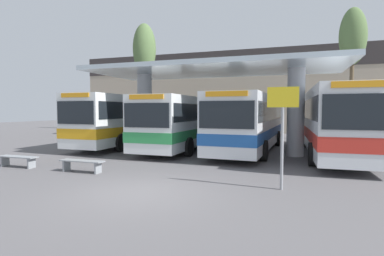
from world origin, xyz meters
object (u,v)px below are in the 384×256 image
object	(u,v)px
info_sign_platform	(283,117)
transit_bus_center_bay	(189,120)
transit_bus_left_bay	(134,118)
transit_bus_right_bay	(251,120)
waiting_bench_mid_platform	(82,163)
poplar_tree_behind_left	(144,52)
parked_car_street	(233,124)
transit_bus_far_right_bay	(332,120)
poplar_tree_behind_right	(353,38)
waiting_bench_near_pillar	(18,159)

from	to	relation	value
info_sign_platform	transit_bus_center_bay	bearing A→B (deg)	124.26
transit_bus_left_bay	transit_bus_right_bay	xyz separation A→B (m)	(8.13, -0.72, -0.06)
info_sign_platform	transit_bus_left_bay	bearing A→B (deg)	137.88
info_sign_platform	waiting_bench_mid_platform	bearing A→B (deg)	178.49
transit_bus_center_bay	poplar_tree_behind_left	size ratio (longest dim) A/B	1.15
info_sign_platform	parked_car_street	size ratio (longest dim) A/B	0.66
transit_bus_left_bay	transit_bus_far_right_bay	xyz separation A→B (m)	(12.43, -1.06, 0.05)
transit_bus_far_right_bay	poplar_tree_behind_right	distance (m)	10.83
poplar_tree_behind_right	transit_bus_center_bay	bearing A→B (deg)	-142.54
transit_bus_center_bay	poplar_tree_behind_left	xyz separation A→B (m)	(-6.24, 5.97, 5.76)
transit_bus_far_right_bay	waiting_bench_mid_platform	world-z (taller)	transit_bus_far_right_bay
transit_bus_center_bay	transit_bus_far_right_bay	distance (m)	8.24
parked_car_street	waiting_bench_near_pillar	bearing A→B (deg)	-109.41
transit_bus_center_bay	waiting_bench_mid_platform	xyz separation A→B (m)	(-1.39, -8.57, -1.41)
transit_bus_center_bay	waiting_bench_mid_platform	world-z (taller)	transit_bus_center_bay
transit_bus_far_right_bay	poplar_tree_behind_right	xyz separation A→B (m)	(2.33, 8.69, 6.02)
transit_bus_right_bay	waiting_bench_near_pillar	bearing A→B (deg)	47.01
transit_bus_left_bay	parked_car_street	distance (m)	11.95
transit_bus_center_bay	parked_car_street	xyz separation A→B (m)	(0.68, 11.32, -0.75)
transit_bus_right_bay	transit_bus_far_right_bay	world-z (taller)	transit_bus_far_right_bay
parked_car_street	transit_bus_right_bay	bearing A→B (deg)	-78.92
waiting_bench_mid_platform	poplar_tree_behind_left	world-z (taller)	poplar_tree_behind_left
poplar_tree_behind_right	transit_bus_left_bay	bearing A→B (deg)	-152.67
transit_bus_left_bay	parked_car_street	xyz separation A→B (m)	(4.90, 10.87, -0.84)
waiting_bench_near_pillar	poplar_tree_behind_left	xyz separation A→B (m)	(-1.63, 14.54, 7.17)
transit_bus_right_bay	poplar_tree_behind_left	world-z (taller)	poplar_tree_behind_left
poplar_tree_behind_left	transit_bus_right_bay	bearing A→B (deg)	-31.58
transit_bus_far_right_bay	poplar_tree_behind_left	world-z (taller)	poplar_tree_behind_left
waiting_bench_mid_platform	transit_bus_right_bay	bearing A→B (deg)	57.40
transit_bus_center_bay	info_sign_platform	xyz separation A→B (m)	(5.97, -8.76, 0.43)
transit_bus_right_bay	poplar_tree_behind_left	distance (m)	13.22
waiting_bench_mid_platform	poplar_tree_behind_right	xyz separation A→B (m)	(11.94, 16.65, 7.56)
transit_bus_far_right_bay	waiting_bench_mid_platform	distance (m)	12.57
info_sign_platform	poplar_tree_behind_left	world-z (taller)	poplar_tree_behind_left
waiting_bench_near_pillar	waiting_bench_mid_platform	distance (m)	3.22
transit_bus_far_right_bay	waiting_bench_near_pillar	size ratio (longest dim) A/B	6.74
transit_bus_right_bay	transit_bus_center_bay	bearing A→B (deg)	-1.16
waiting_bench_mid_platform	transit_bus_center_bay	bearing A→B (deg)	80.78
transit_bus_left_bay	waiting_bench_near_pillar	size ratio (longest dim) A/B	6.49
transit_bus_far_right_bay	waiting_bench_mid_platform	xyz separation A→B (m)	(-9.61, -7.95, -1.54)
poplar_tree_behind_right	waiting_bench_mid_platform	bearing A→B (deg)	-125.64
transit_bus_right_bay	transit_bus_far_right_bay	size ratio (longest dim) A/B	0.93
transit_bus_center_bay	info_sign_platform	world-z (taller)	transit_bus_center_bay
transit_bus_left_bay	transit_bus_far_right_bay	size ratio (longest dim) A/B	0.96
poplar_tree_behind_left	transit_bus_center_bay	bearing A→B (deg)	-43.75
transit_bus_right_bay	transit_bus_far_right_bay	bearing A→B (deg)	178.24
info_sign_platform	waiting_bench_near_pillar	bearing A→B (deg)	178.95
waiting_bench_near_pillar	poplar_tree_behind_left	size ratio (longest dim) A/B	0.18
info_sign_platform	poplar_tree_behind_left	size ratio (longest dim) A/B	0.31
transit_bus_left_bay	poplar_tree_behind_left	size ratio (longest dim) A/B	1.18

